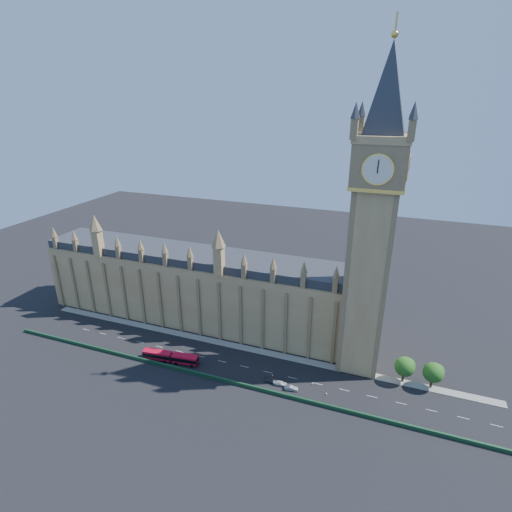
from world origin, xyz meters
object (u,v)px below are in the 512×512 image
(red_bus, at_px, (171,357))
(car_silver, at_px, (291,388))
(car_grey, at_px, (272,380))
(car_white, at_px, (280,383))

(red_bus, distance_m, car_silver, 40.91)
(car_grey, height_order, car_white, car_grey)
(red_bus, xyz_separation_m, car_silver, (40.90, 0.36, -1.03))
(car_grey, relative_size, car_silver, 1.01)
(car_silver, bearing_deg, red_bus, 82.55)
(car_grey, bearing_deg, red_bus, 89.55)
(car_grey, relative_size, car_white, 0.93)
(red_bus, relative_size, car_silver, 4.73)
(car_silver, height_order, car_white, car_silver)
(red_bus, height_order, car_silver, red_bus)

